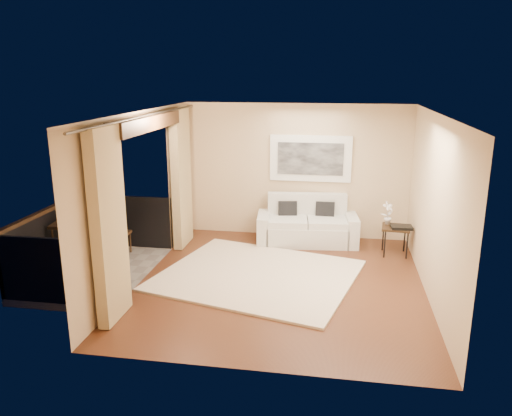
% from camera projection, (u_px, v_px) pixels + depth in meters
% --- Properties ---
extents(floor, '(5.00, 5.00, 0.00)m').
position_uv_depth(floor, '(281.00, 283.00, 8.04)').
color(floor, '#552D19').
rests_on(floor, ground).
extents(room_shell, '(5.00, 6.40, 5.00)m').
position_uv_depth(room_shell, '(146.00, 123.00, 7.72)').
color(room_shell, white).
rests_on(room_shell, ground).
extents(balcony, '(1.81, 2.60, 1.17)m').
position_uv_depth(balcony, '(89.00, 260.00, 8.52)').
color(balcony, '#605B56').
rests_on(balcony, ground).
extents(curtains, '(0.16, 4.80, 2.64)m').
position_uv_depth(curtains, '(152.00, 197.00, 8.03)').
color(curtains, tan).
rests_on(curtains, ground).
extents(artwork, '(1.62, 0.07, 0.92)m').
position_uv_depth(artwork, '(310.00, 159.00, 9.92)').
color(artwork, white).
rests_on(artwork, room_shell).
extents(rug, '(3.61, 3.33, 0.04)m').
position_uv_depth(rug, '(258.00, 275.00, 8.29)').
color(rug, beige).
rests_on(rug, floor).
extents(sofa, '(2.03, 1.03, 0.94)m').
position_uv_depth(sofa, '(307.00, 226.00, 9.90)').
color(sofa, silver).
rests_on(sofa, floor).
extents(side_table, '(0.54, 0.54, 0.54)m').
position_uv_depth(side_table, '(396.00, 230.00, 9.17)').
color(side_table, black).
rests_on(side_table, floor).
extents(tray, '(0.40, 0.30, 0.05)m').
position_uv_depth(tray, '(402.00, 227.00, 9.05)').
color(tray, black).
rests_on(tray, side_table).
extents(orchid, '(0.28, 0.26, 0.43)m').
position_uv_depth(orchid, '(388.00, 213.00, 9.25)').
color(orchid, white).
rests_on(orchid, side_table).
extents(bistro_table, '(0.75, 0.75, 0.80)m').
position_uv_depth(bistro_table, '(75.00, 226.00, 8.62)').
color(bistro_table, black).
rests_on(bistro_table, balcony).
extents(balcony_chair_far, '(0.39, 0.39, 0.88)m').
position_uv_depth(balcony_chair_far, '(116.00, 230.00, 9.07)').
color(balcony_chair_far, black).
rests_on(balcony_chair_far, balcony).
extents(balcony_chair_near, '(0.46, 0.46, 0.97)m').
position_uv_depth(balcony_chair_near, '(71.00, 247.00, 8.03)').
color(balcony_chair_near, black).
rests_on(balcony_chair_near, balcony).
extents(ice_bucket, '(0.18, 0.18, 0.20)m').
position_uv_depth(ice_bucket, '(70.00, 213.00, 8.71)').
color(ice_bucket, silver).
rests_on(ice_bucket, bistro_table).
extents(candle, '(0.06, 0.06, 0.07)m').
position_uv_depth(candle, '(82.00, 218.00, 8.69)').
color(candle, red).
rests_on(candle, bistro_table).
extents(vase, '(0.04, 0.04, 0.18)m').
position_uv_depth(vase, '(69.00, 218.00, 8.46)').
color(vase, white).
rests_on(vase, bistro_table).
extents(glass_a, '(0.06, 0.06, 0.12)m').
position_uv_depth(glass_a, '(83.00, 219.00, 8.52)').
color(glass_a, silver).
rests_on(glass_a, bistro_table).
extents(glass_b, '(0.06, 0.06, 0.12)m').
position_uv_depth(glass_b, '(87.00, 218.00, 8.59)').
color(glass_b, white).
rests_on(glass_b, bistro_table).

